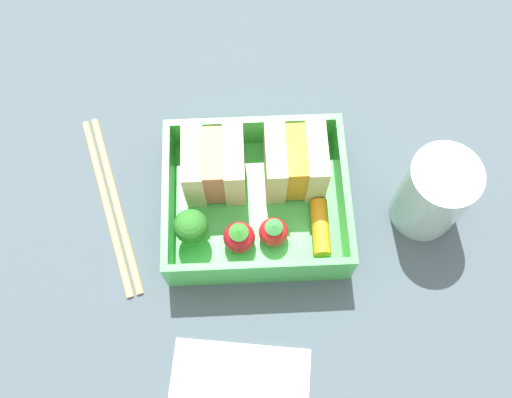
# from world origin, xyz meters

# --- Properties ---
(ground_plane) EXTENTS (1.20, 1.20, 0.02)m
(ground_plane) POSITION_xyz_m (0.00, 0.00, -0.01)
(ground_plane) COLOR #43515B
(bento_tray) EXTENTS (0.16, 0.14, 0.01)m
(bento_tray) POSITION_xyz_m (0.00, 0.00, 0.01)
(bento_tray) COLOR green
(bento_tray) RESTS_ON ground_plane
(bento_rim) EXTENTS (0.16, 0.14, 0.04)m
(bento_rim) POSITION_xyz_m (0.00, 0.00, 0.03)
(bento_rim) COLOR green
(bento_rim) RESTS_ON bento_tray
(sandwich_left) EXTENTS (0.05, 0.06, 0.06)m
(sandwich_left) POSITION_xyz_m (-0.04, 0.03, 0.04)
(sandwich_left) COLOR beige
(sandwich_left) RESTS_ON bento_tray
(sandwich_center_left) EXTENTS (0.05, 0.06, 0.06)m
(sandwich_center_left) POSITION_xyz_m (0.04, 0.03, 0.04)
(sandwich_center_left) COLOR beige
(sandwich_center_left) RESTS_ON bento_tray
(broccoli_floret) EXTENTS (0.03, 0.03, 0.04)m
(broccoli_floret) POSITION_xyz_m (-0.06, -0.03, 0.04)
(broccoli_floret) COLOR #82C065
(broccoli_floret) RESTS_ON bento_tray
(strawberry_left) EXTENTS (0.03, 0.03, 0.03)m
(strawberry_left) POSITION_xyz_m (-0.02, -0.04, 0.03)
(strawberry_left) COLOR red
(strawberry_left) RESTS_ON bento_tray
(strawberry_far_left) EXTENTS (0.03, 0.03, 0.03)m
(strawberry_far_left) POSITION_xyz_m (0.01, -0.03, 0.03)
(strawberry_far_left) COLOR red
(strawberry_far_left) RESTS_ON bento_tray
(carrot_stick_far_left) EXTENTS (0.02, 0.05, 0.02)m
(carrot_stick_far_left) POSITION_xyz_m (0.06, -0.03, 0.02)
(carrot_stick_far_left) COLOR orange
(carrot_stick_far_left) RESTS_ON bento_tray
(chopstick_pair) EXTENTS (0.07, 0.19, 0.01)m
(chopstick_pair) POSITION_xyz_m (-0.14, 0.01, 0.00)
(chopstick_pair) COLOR tan
(chopstick_pair) RESTS_ON ground_plane
(drinking_glass) EXTENTS (0.06, 0.06, 0.08)m
(drinking_glass) POSITION_xyz_m (0.16, -0.01, 0.04)
(drinking_glass) COLOR silver
(drinking_glass) RESTS_ON ground_plane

